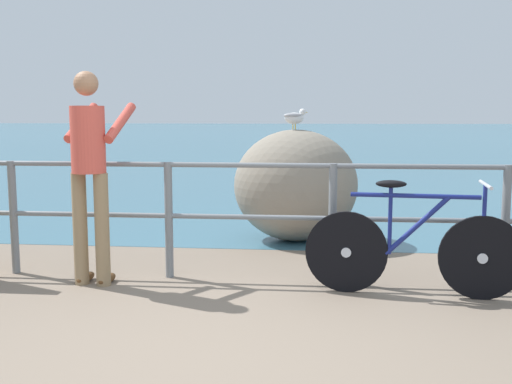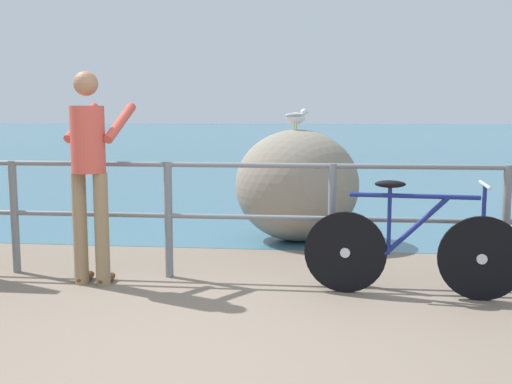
% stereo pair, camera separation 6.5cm
% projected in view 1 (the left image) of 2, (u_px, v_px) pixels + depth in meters
% --- Properties ---
extents(ground_plane, '(120.00, 120.00, 0.10)m').
position_uv_depth(ground_plane, '(301.00, 153.00, 23.33)').
color(ground_plane, '#756656').
extents(sea_surface, '(120.00, 90.00, 0.01)m').
position_uv_depth(sea_surface, '(310.00, 132.00, 50.85)').
color(sea_surface, '#38667A').
rests_on(sea_surface, ground_plane).
extents(promenade_railing, '(7.19, 0.07, 1.02)m').
position_uv_depth(promenade_railing, '(249.00, 207.00, 5.20)').
color(promenade_railing, slate).
rests_on(promenade_railing, ground_plane).
extents(bicycle, '(1.70, 0.48, 0.92)m').
position_uv_depth(bicycle, '(414.00, 247.00, 4.76)').
color(bicycle, black).
rests_on(bicycle, ground_plane).
extents(person_at_railing, '(0.50, 0.66, 1.78)m').
position_uv_depth(person_at_railing, '(90.00, 168.00, 5.01)').
color(person_at_railing, '#8C7251').
rests_on(person_at_railing, ground_plane).
extents(breakwater_boulder_main, '(1.40, 1.25, 1.26)m').
position_uv_depth(breakwater_boulder_main, '(296.00, 185.00, 6.85)').
color(breakwater_boulder_main, gray).
rests_on(breakwater_boulder_main, ground).
extents(seagull, '(0.30, 0.27, 0.23)m').
position_uv_depth(seagull, '(294.00, 117.00, 6.79)').
color(seagull, gold).
rests_on(seagull, breakwater_boulder_main).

